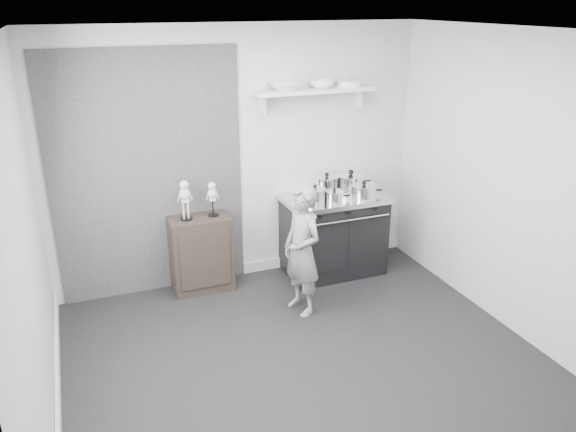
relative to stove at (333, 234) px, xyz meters
name	(u,v)px	position (x,y,z in m)	size (l,w,h in m)	color
ground	(305,361)	(-0.97, -1.48, -0.46)	(4.00, 4.00, 0.00)	black
room_shell	(290,175)	(-1.05, -1.33, 1.18)	(4.02, 3.62, 2.71)	beige
wall_shelf	(315,91)	(-0.17, 0.20, 1.55)	(1.30, 0.26, 0.24)	silver
stove	(333,234)	(0.00, 0.00, 0.00)	(1.13, 0.70, 0.91)	black
side_cabinet	(201,254)	(-1.47, 0.13, -0.05)	(0.63, 0.36, 0.81)	black
child	(302,251)	(-0.67, -0.68, 0.19)	(0.47, 0.31, 1.30)	gray
pot_front_left	(315,195)	(-0.29, -0.12, 0.53)	(0.32, 0.23, 0.20)	silver
pot_back_left	(327,184)	(-0.03, 0.14, 0.54)	(0.35, 0.26, 0.23)	silver
pot_back_right	(351,182)	(0.25, 0.12, 0.54)	(0.42, 0.33, 0.24)	silver
pot_front_right	(364,191)	(0.27, -0.17, 0.52)	(0.36, 0.28, 0.19)	silver
pot_front_center	(334,196)	(-0.09, -0.18, 0.51)	(0.28, 0.19, 0.16)	silver
skeleton_full	(185,197)	(-1.60, 0.13, 0.59)	(0.13, 0.09, 0.48)	beige
skeleton_torso	(212,197)	(-1.32, 0.13, 0.57)	(0.12, 0.08, 0.42)	beige
bowl_large	(285,86)	(-0.50, 0.19, 1.62)	(0.32, 0.32, 0.08)	white
bowl_small	(322,84)	(-0.09, 0.19, 1.62)	(0.26, 0.26, 0.08)	white
plate_stack	(349,84)	(0.22, 0.19, 1.61)	(0.26, 0.26, 0.06)	white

